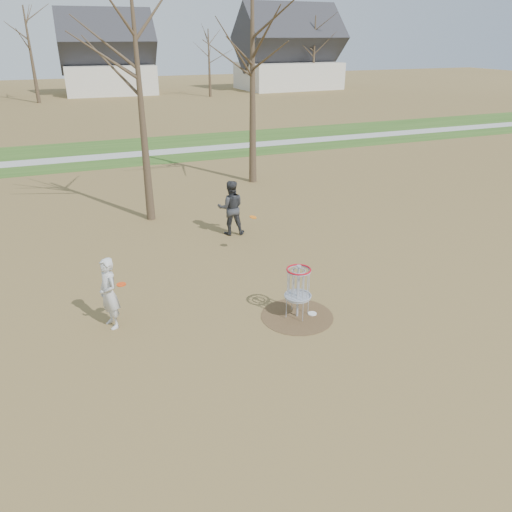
{
  "coord_description": "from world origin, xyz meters",
  "views": [
    {
      "loc": [
        -4.89,
        -9.56,
        6.39
      ],
      "look_at": [
        -0.5,
        1.5,
        1.1
      ],
      "focal_mm": 35.0,
      "sensor_mm": 36.0,
      "label": 1
    }
  ],
  "objects": [
    {
      "name": "ground",
      "position": [
        0.0,
        0.0,
        0.0
      ],
      "size": [
        160.0,
        160.0,
        0.0
      ],
      "primitive_type": "plane",
      "color": "brown",
      "rests_on": "ground"
    },
    {
      "name": "green_band",
      "position": [
        0.0,
        21.0,
        0.01
      ],
      "size": [
        160.0,
        8.0,
        0.01
      ],
      "primitive_type": "cube",
      "color": "#2D5119",
      "rests_on": "ground"
    },
    {
      "name": "footpath",
      "position": [
        0.0,
        20.0,
        0.01
      ],
      "size": [
        160.0,
        1.5,
        0.01
      ],
      "primitive_type": "cube",
      "color": "#9E9E99",
      "rests_on": "green_band"
    },
    {
      "name": "dirt_circle",
      "position": [
        0.0,
        0.0,
        0.01
      ],
      "size": [
        1.8,
        1.8,
        0.01
      ],
      "primitive_type": "cylinder",
      "color": "#47331E",
      "rests_on": "ground"
    },
    {
      "name": "player_standing",
      "position": [
        -4.3,
        1.23,
        0.88
      ],
      "size": [
        0.61,
        0.74,
        1.75
      ],
      "primitive_type": "imported",
      "rotation": [
        0.0,
        0.0,
        -1.23
      ],
      "color": "silver",
      "rests_on": "ground"
    },
    {
      "name": "player_throwing",
      "position": [
        0.33,
        5.93,
        0.95
      ],
      "size": [
        1.07,
        0.92,
        1.91
      ],
      "primitive_type": "imported",
      "rotation": [
        0.0,
        0.0,
        2.9
      ],
      "color": "#2F3034",
      "rests_on": "ground"
    },
    {
      "name": "disc_grounded",
      "position": [
        0.4,
        -0.05,
        0.02
      ],
      "size": [
        0.22,
        0.22,
        0.02
      ],
      "primitive_type": "cylinder",
      "color": "silver",
      "rests_on": "dirt_circle"
    },
    {
      "name": "discs_in_play",
      "position": [
        -1.73,
        2.56,
        1.2
      ],
      "size": [
        4.56,
        2.95,
        0.23
      ],
      "color": "orange",
      "rests_on": "ground"
    },
    {
      "name": "disc_golf_basket",
      "position": [
        0.0,
        0.0,
        0.91
      ],
      "size": [
        0.64,
        0.64,
        1.35
      ],
      "color": "#9EA3AD",
      "rests_on": "ground"
    },
    {
      "name": "bare_trees",
      "position": [
        1.78,
        35.79,
        5.35
      ],
      "size": [
        52.62,
        44.98,
        9.0
      ],
      "color": "#382B1E",
      "rests_on": "ground"
    },
    {
      "name": "houses_row",
      "position": [
        4.32,
        52.56,
        3.52
      ],
      "size": [
        56.51,
        10.01,
        7.26
      ],
      "color": "silver",
      "rests_on": "ground"
    }
  ]
}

